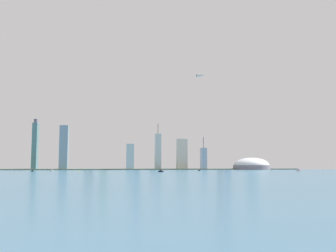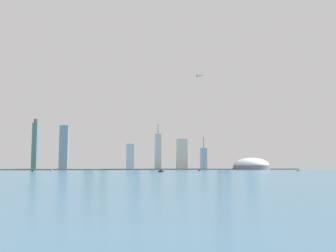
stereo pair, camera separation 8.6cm
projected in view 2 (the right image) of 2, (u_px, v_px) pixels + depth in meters
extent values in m
plane|color=#3B6884|center=(182.00, 175.00, 521.40)|extent=(6000.00, 6000.00, 0.00)
cube|color=#506251|center=(152.00, 169.00, 978.76)|extent=(766.34, 79.15, 2.38)
cylinder|color=#A99188|center=(220.00, 131.00, 1028.85)|extent=(17.66, 17.66, 210.01)
ellipsoid|color=gray|center=(219.00, 93.00, 1039.13)|extent=(40.90, 40.90, 10.78)
torus|color=#A99188|center=(219.00, 94.00, 1038.76)|extent=(36.92, 36.92, 2.16)
cone|color=silver|center=(219.00, 70.00, 1045.48)|extent=(8.83, 8.83, 119.09)
cylinder|color=slate|center=(251.00, 167.00, 991.77)|extent=(96.10, 96.10, 11.62)
ellipsoid|color=silver|center=(251.00, 165.00, 992.34)|extent=(91.30, 91.30, 38.70)
cube|color=slate|center=(225.00, 156.00, 1085.79)|extent=(25.86, 18.77, 71.86)
cylinder|color=#4C4C51|center=(225.00, 140.00, 1090.39)|extent=(1.60, 1.60, 22.23)
cube|color=beige|center=(182.00, 154.00, 993.59)|extent=(26.67, 26.36, 80.43)
cube|color=#ACBEC0|center=(158.00, 152.00, 988.79)|extent=(16.22, 13.60, 93.97)
cylinder|color=#4C4C51|center=(158.00, 129.00, 994.69)|extent=(1.60, 1.60, 26.62)
cube|color=#457579|center=(35.00, 146.00, 965.97)|extent=(12.31, 26.10, 119.78)
cube|color=slate|center=(36.00, 121.00, 972.35)|extent=(7.38, 15.66, 10.50)
cube|color=#598DA1|center=(251.00, 151.00, 1035.12)|extent=(25.07, 24.11, 102.73)
cube|color=#64615E|center=(251.00, 131.00, 1040.39)|extent=(15.04, 14.47, 4.96)
cube|color=#A5BEC6|center=(130.00, 157.00, 950.85)|extent=(19.05, 25.41, 65.33)
cube|color=#8BA5BE|center=(204.00, 159.00, 977.56)|extent=(14.51, 19.85, 56.33)
cylinder|color=#4C4C51|center=(203.00, 142.00, 981.71)|extent=(1.60, 1.60, 28.51)
cube|color=#88AABD|center=(137.00, 139.00, 1069.82)|extent=(17.43, 14.99, 170.37)
cylinder|color=#4C4C51|center=(137.00, 106.00, 1079.26)|extent=(1.60, 1.60, 22.48)
cube|color=slate|center=(153.00, 162.00, 1031.79)|extent=(17.92, 19.91, 41.21)
cube|color=#B0A39E|center=(89.00, 149.00, 1031.79)|extent=(24.11, 23.54, 109.15)
cube|color=slate|center=(90.00, 128.00, 1037.58)|extent=(14.46, 14.13, 9.11)
cube|color=beige|center=(104.00, 143.00, 1033.78)|extent=(21.41, 21.06, 142.60)
cube|color=#8F9FC7|center=(226.00, 140.00, 1055.98)|extent=(14.89, 19.26, 162.69)
cube|color=#4F6360|center=(225.00, 109.00, 1064.50)|extent=(8.93, 11.56, 11.38)
cube|color=#6E8FA3|center=(64.00, 148.00, 946.00)|extent=(20.94, 20.45, 111.85)
cube|color=beige|center=(299.00, 171.00, 784.19)|extent=(5.77, 10.60, 2.12)
cube|color=#8E96B3|center=(299.00, 170.00, 784.42)|extent=(3.52, 4.86, 2.66)
cylinder|color=silver|center=(299.00, 168.00, 784.75)|extent=(0.24, 0.24, 4.11)
cube|color=#151C36|center=(161.00, 171.00, 719.83)|extent=(10.59, 10.66, 2.27)
cube|color=#3C3F35|center=(161.00, 170.00, 720.05)|extent=(5.39, 5.41, 2.26)
cube|color=white|center=(199.00, 172.00, 702.33)|extent=(8.39, 4.59, 1.70)
cube|color=#3C394A|center=(199.00, 171.00, 702.55)|extent=(3.86, 2.77, 2.78)
cylinder|color=silver|center=(199.00, 168.00, 702.98)|extent=(0.24, 0.24, 6.13)
cube|color=beige|center=(51.00, 171.00, 807.21)|extent=(7.56, 5.58, 2.03)
cube|color=#9C93A7|center=(51.00, 169.00, 807.46)|extent=(3.59, 2.90, 2.95)
cube|color=black|center=(32.00, 171.00, 748.89)|extent=(5.55, 10.41, 2.36)
cube|color=#2D403D|center=(32.00, 170.00, 749.09)|extent=(3.31, 4.78, 1.76)
cone|color=yellow|center=(79.00, 171.00, 721.72)|extent=(1.65, 1.65, 2.53)
cylinder|color=#A5B8C7|center=(200.00, 76.00, 958.53)|extent=(15.29, 22.09, 2.65)
sphere|color=#A5B8C7|center=(203.00, 75.00, 949.20)|extent=(2.65, 2.65, 2.65)
cube|color=#A5B8C7|center=(200.00, 75.00, 958.65)|extent=(22.77, 15.73, 0.50)
cube|color=#A5B8C7|center=(197.00, 76.00, 966.41)|extent=(8.47, 6.29, 0.40)
cube|color=#2D333D|center=(197.00, 75.00, 966.75)|extent=(1.42, 1.85, 5.00)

